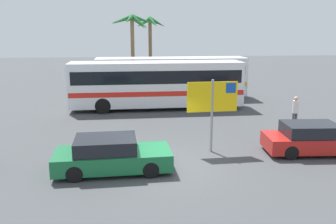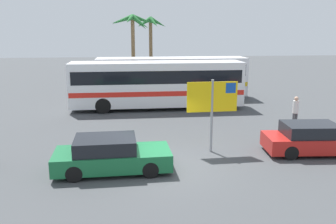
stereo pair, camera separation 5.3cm
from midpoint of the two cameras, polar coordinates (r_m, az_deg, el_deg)
ground at (r=14.29m, az=-1.07°, el=-8.65°), size 120.00×120.00×0.00m
bus_front_coach at (r=24.35m, az=-1.90°, el=4.67°), size 11.46×2.48×3.17m
bus_rear_coach at (r=28.04m, az=0.47°, el=5.75°), size 11.46×2.48×3.17m
ferry_sign at (r=15.54m, az=7.09°, el=1.95°), size 2.20×0.13×3.20m
car_red at (r=16.85m, az=22.00°, el=-3.97°), size 4.45×2.09×1.32m
car_green at (r=13.84m, az=-9.10°, el=-6.73°), size 4.39×2.01×1.32m
pedestrian_by_bus at (r=20.61m, az=19.42°, el=0.36°), size 0.32×0.32×1.77m
palm_tree_seaside at (r=31.98m, az=-5.71°, el=13.14°), size 3.90×3.88×6.57m
palm_tree_inland at (r=34.45m, az=-2.86°, el=12.59°), size 2.94×3.04×6.47m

